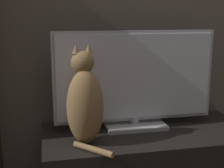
% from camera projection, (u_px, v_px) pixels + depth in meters
% --- Properties ---
extents(tv, '(0.89, 0.20, 0.53)m').
position_uv_depth(tv, '(135.00, 81.00, 1.69)').
color(tv, '#B7B7BC').
rests_on(tv, tv_stand).
extents(cat, '(0.20, 0.30, 0.48)m').
position_uv_depth(cat, '(85.00, 103.00, 1.48)').
color(cat, '#997547').
rests_on(cat, tv_stand).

